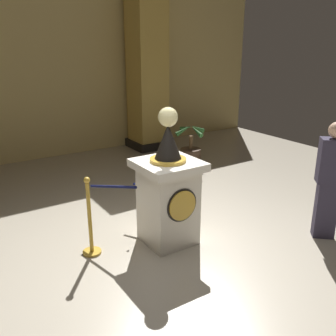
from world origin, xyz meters
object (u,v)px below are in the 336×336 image
at_px(stanchion_far, 90,227).
at_px(potted_palm_right, 191,153).
at_px(stanchion_near, 170,188).
at_px(bystander_guest, 330,179).
at_px(pedestal_clock, 168,192).

bearing_deg(stanchion_far, potted_palm_right, 34.29).
relative_size(stanchion_near, potted_palm_right, 1.12).
bearing_deg(bystander_guest, stanchion_far, 154.88).
distance_m(stanchion_far, bystander_guest, 3.22).
xyz_separation_m(stanchion_near, stanchion_far, (-1.58, -0.56, -0.01)).
height_order(pedestal_clock, stanchion_far, pedestal_clock).
bearing_deg(stanchion_far, bystander_guest, -25.12).
bearing_deg(stanchion_far, pedestal_clock, -15.25).
bearing_deg(potted_palm_right, bystander_guest, -94.90).
bearing_deg(stanchion_far, stanchion_near, 19.58).
bearing_deg(pedestal_clock, stanchion_far, 164.75).
relative_size(stanchion_near, bystander_guest, 0.66).
distance_m(pedestal_clock, stanchion_near, 1.07).
distance_m(stanchion_far, potted_palm_right, 3.85).
height_order(pedestal_clock, stanchion_near, pedestal_clock).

